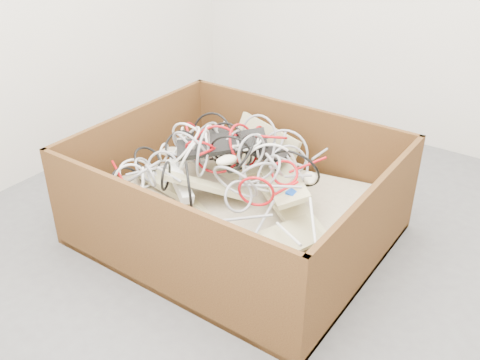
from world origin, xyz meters
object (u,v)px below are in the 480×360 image
Objects in this scene: cardboard_box at (234,211)px; power_strip_right at (179,181)px; vga_plug at (292,194)px; power_strip_left at (212,150)px.

cardboard_box is 4.64× the size of power_strip_right.
cardboard_box reaches higher than power_strip_right.
vga_plug is at bearing 52.43° from power_strip_right.
cardboard_box reaches higher than power_strip_left.
vga_plug is (0.50, 0.17, 0.02)m from power_strip_right.
power_strip_left is at bearing 157.20° from cardboard_box.
cardboard_box is 0.38m from vga_plug.
power_strip_left reaches higher than power_strip_right.
power_strip_left is at bearing 179.91° from vga_plug.
power_strip_left is 6.15× the size of vga_plug.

